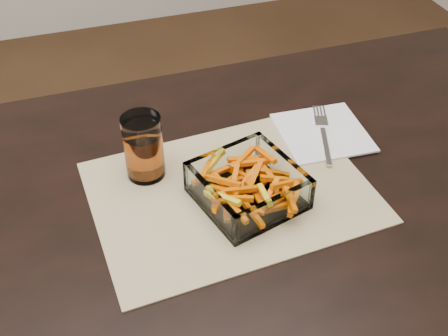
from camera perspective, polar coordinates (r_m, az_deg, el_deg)
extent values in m
cube|color=black|center=(0.89, -4.66, -7.12)|extent=(1.60, 0.90, 0.03)
cylinder|color=black|center=(1.63, 17.63, -0.49)|extent=(0.06, 0.06, 0.72)
cube|color=tan|center=(0.93, 0.71, -2.44)|extent=(0.47, 0.36, 0.00)
cube|color=white|center=(0.91, 2.39, -2.93)|extent=(0.18, 0.18, 0.01)
cube|color=white|center=(0.94, -0.03, 0.66)|extent=(0.15, 0.05, 0.06)
cube|color=white|center=(0.86, 5.15, -4.47)|extent=(0.15, 0.05, 0.06)
cube|color=white|center=(0.87, -1.40, -3.51)|extent=(0.05, 0.15, 0.06)
cube|color=white|center=(0.93, 6.01, -0.16)|extent=(0.05, 0.15, 0.06)
cylinder|color=white|center=(0.94, -8.18, 2.12)|extent=(0.07, 0.07, 0.12)
cylinder|color=#B9511A|center=(0.94, -8.11, 1.52)|extent=(0.06, 0.06, 0.08)
cube|color=white|center=(1.07, 9.99, 3.58)|extent=(0.17, 0.17, 0.00)
cube|color=silver|center=(1.03, 10.30, 2.20)|extent=(0.04, 0.10, 0.00)
cube|color=silver|center=(1.09, 9.84, 4.72)|extent=(0.03, 0.04, 0.00)
cube|color=silver|center=(1.11, 9.16, 5.73)|extent=(0.01, 0.03, 0.00)
cube|color=silver|center=(1.11, 9.48, 5.72)|extent=(0.01, 0.03, 0.00)
cube|color=silver|center=(1.11, 9.82, 5.71)|extent=(0.01, 0.03, 0.00)
cube|color=silver|center=(1.12, 10.14, 5.70)|extent=(0.01, 0.03, 0.00)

